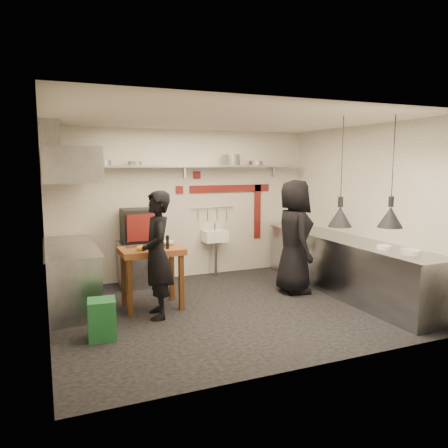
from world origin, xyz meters
name	(u,v)px	position (x,y,z in m)	size (l,w,h in m)	color
floor	(228,308)	(0.00, 0.00, 0.00)	(5.00, 5.00, 0.00)	black
ceiling	(228,119)	(0.00, 0.00, 2.80)	(5.00, 5.00, 0.00)	silver
wall_back	(184,204)	(0.00, 2.10, 1.40)	(5.00, 0.04, 2.80)	silver
wall_front	(308,239)	(0.00, -2.10, 1.40)	(5.00, 0.04, 2.80)	silver
wall_left	(44,226)	(-2.50, 0.00, 1.40)	(0.04, 4.20, 2.80)	silver
wall_right	(364,210)	(2.50, 0.00, 1.40)	(0.04, 4.20, 2.80)	silver
red_band_horiz	(231,189)	(0.95, 2.08, 1.68)	(1.70, 0.02, 0.14)	maroon
red_band_vert	(257,211)	(1.55, 2.08, 1.20)	(0.14, 0.02, 1.10)	maroon
red_tile_a	(197,175)	(0.25, 2.08, 1.95)	(0.14, 0.02, 0.14)	maroon
red_tile_b	(179,190)	(-0.10, 2.08, 1.68)	(0.14, 0.02, 0.14)	maroon
back_shelf	(187,166)	(0.00, 1.92, 2.12)	(4.60, 0.34, 0.04)	gray
shelf_bracket_left	(78,172)	(-1.90, 2.07, 2.02)	(0.04, 0.06, 0.24)	gray
shelf_bracket_mid	(185,172)	(0.00, 2.07, 2.02)	(0.04, 0.06, 0.24)	gray
shelf_bracket_right	(273,171)	(1.90, 2.07, 2.02)	(0.04, 0.06, 0.24)	gray
pan_far_left	(103,163)	(-1.51, 1.92, 2.19)	(0.28, 0.28, 0.09)	gray
pan_mid_left	(135,163)	(-0.96, 1.92, 2.18)	(0.24, 0.24, 0.07)	gray
stock_pot	(231,160)	(0.90, 1.92, 2.24)	(0.33, 0.33, 0.20)	gray
pan_right	(256,163)	(1.42, 1.92, 2.18)	(0.27, 0.27, 0.08)	gray
oven_stand	(138,264)	(-0.99, 1.75, 0.40)	(0.65, 0.59, 0.80)	gray
combi_oven	(138,225)	(-0.96, 1.77, 1.09)	(0.56, 0.52, 0.58)	black
oven_door	(143,228)	(-0.95, 1.45, 1.09)	(0.54, 0.03, 0.46)	maroon
oven_glass	(140,228)	(-1.00, 1.47, 1.09)	(0.39, 0.02, 0.34)	black
hand_sink	(215,236)	(0.55, 1.92, 0.78)	(0.46, 0.34, 0.22)	white
sink_tap	(215,227)	(0.55, 1.92, 0.96)	(0.03, 0.03, 0.14)	gray
sink_drain	(216,259)	(0.55, 1.88, 0.34)	(0.06, 0.06, 0.66)	gray
utensil_rail	(212,208)	(0.55, 2.06, 1.32)	(0.02, 0.02, 0.90)	gray
counter_right	(345,266)	(2.15, 0.00, 0.45)	(0.70, 3.80, 0.90)	gray
counter_right_top	(346,239)	(2.15, 0.00, 0.92)	(0.76, 3.90, 0.03)	gray
plate_stack	(410,252)	(2.12, -1.40, 0.96)	(0.27, 0.27, 0.07)	white
small_bowl_right	(384,247)	(2.10, -0.94, 0.96)	(0.21, 0.21, 0.05)	white
counter_left	(71,277)	(-2.15, 1.05, 0.45)	(0.70, 1.90, 0.90)	gray
counter_left_top	(70,247)	(-2.15, 1.05, 0.92)	(0.76, 2.00, 0.03)	gray
extractor_hood	(69,165)	(-2.10, 1.05, 2.15)	(0.78, 1.60, 0.50)	gray
hood_duct	(50,137)	(-2.35, 1.05, 2.55)	(0.28, 0.28, 0.50)	gray
green_bin	(102,319)	(-1.89, -0.44, 0.25)	(0.33, 0.33, 0.50)	#1B602E
prep_table	(152,278)	(-1.03, 0.48, 0.46)	(0.92, 0.64, 0.92)	brown
cutting_board	(153,247)	(-1.01, 0.49, 0.93)	(0.31, 0.22, 0.03)	#522D14
pepper_mill	(168,242)	(-0.82, 0.33, 1.02)	(0.05, 0.05, 0.20)	black
lemon_a	(139,248)	(-1.25, 0.33, 0.96)	(0.08, 0.08, 0.08)	gold
lemon_b	(142,248)	(-1.20, 0.31, 0.96)	(0.08, 0.08, 0.08)	gold
veg_ball	(153,243)	(-0.97, 0.64, 0.97)	(0.11, 0.11, 0.11)	#5D8F2F
steel_tray	(133,247)	(-1.29, 0.63, 0.94)	(0.17, 0.11, 0.03)	gray
bowl	(168,243)	(-0.74, 0.63, 0.95)	(0.20, 0.20, 0.06)	white
heat_lamp_near	(342,172)	(1.27, -0.96, 2.05)	(0.33, 0.33, 1.49)	black
heat_lamp_far	(393,172)	(1.79, -1.35, 2.06)	(0.33, 0.33, 1.48)	black
chef_left	(157,255)	(-1.05, 0.06, 0.90)	(0.66, 0.43, 1.80)	black
chef_right	(294,237)	(1.38, 0.38, 0.95)	(0.93, 0.61, 1.90)	black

